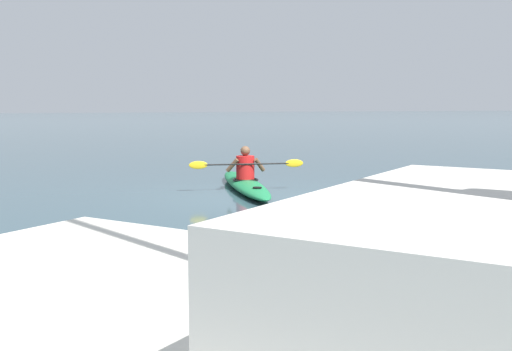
{
  "coord_description": "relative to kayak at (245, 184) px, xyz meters",
  "views": [
    {
      "loc": [
        3.03,
        12.79,
        2.0
      ],
      "look_at": [
        0.63,
        3.03,
        0.81
      ],
      "focal_mm": 46.07,
      "sensor_mm": 36.0,
      "label": 1
    }
  ],
  "objects": [
    {
      "name": "kayak",
      "position": [
        0.0,
        0.0,
        0.0
      ],
      "size": [
        0.87,
        4.67,
        0.25
      ],
      "color": "#19723F",
      "rests_on": "ground"
    },
    {
      "name": "ground_plane",
      "position": [
        0.15,
        1.09,
        -0.13
      ],
      "size": [
        160.0,
        160.0,
        0.0
      ],
      "primitive_type": "plane",
      "color": "#334C56"
    },
    {
      "name": "kayaker",
      "position": [
        0.0,
        0.05,
        0.42
      ],
      "size": [
        2.49,
        0.48,
        0.72
      ],
      "color": "red",
      "rests_on": "kayak"
    }
  ]
}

